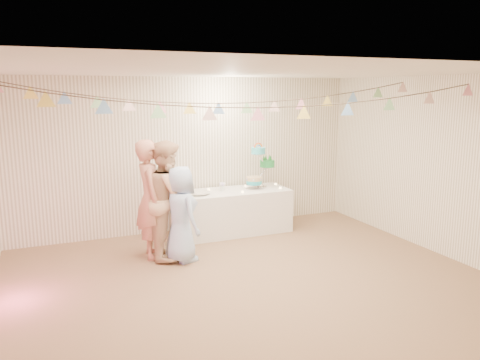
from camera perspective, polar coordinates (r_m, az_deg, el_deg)
name	(u,v)px	position (r m, az deg, el deg)	size (l,w,h in m)	color
floor	(250,281)	(6.09, 1.23, -12.18)	(6.00, 6.00, 0.00)	brown
ceiling	(251,71)	(5.60, 1.34, 13.09)	(6.00, 6.00, 0.00)	beige
back_wall	(190,155)	(8.02, -6.07, 3.08)	(6.00, 6.00, 0.00)	white
front_wall	(389,240)	(3.64, 17.75, -7.04)	(6.00, 6.00, 0.00)	white
right_wall	(437,165)	(7.44, 22.89, 1.65)	(5.00, 5.00, 0.00)	white
table	(232,211)	(7.94, -0.98, -3.85)	(1.93, 0.77, 0.72)	white
cake_stand	(260,165)	(8.04, 2.51, 1.81)	(0.65, 0.38, 0.73)	silver
cake_bottom	(254,182)	(7.98, 1.70, -0.29)	(0.31, 0.31, 0.15)	#27AEBA
cake_middle	(268,164)	(8.20, 3.37, 1.93)	(0.27, 0.27, 0.22)	#1D8739
cake_top_tier	(258,150)	(7.95, 2.22, 3.62)	(0.25, 0.25, 0.19)	#3FBDC7
platter	(198,192)	(7.60, -5.10, -1.49)	(0.38, 0.38, 0.02)	white
posy	(222,185)	(7.82, -2.17, -0.62)	(0.13, 0.13, 0.14)	white
person_adult_a	(150,199)	(6.80, -10.86, -2.29)	(0.62, 0.41, 1.71)	tan
person_adult_b	(168,199)	(6.76, -8.72, -2.36)	(0.83, 0.64, 1.70)	#DAAD86
person_child	(181,214)	(6.60, -7.21, -4.16)	(0.66, 0.43, 1.36)	#A8C3EE
bunting_back	(218,93)	(6.61, -2.65, 10.59)	(5.60, 1.10, 0.40)	pink
bunting_front	(258,96)	(5.41, 2.21, 10.20)	(5.60, 0.90, 0.36)	#72A5E5
tealight_0	(189,196)	(7.45, -6.27, -1.91)	(0.04, 0.04, 0.03)	#FFD88C
tealight_1	(209,189)	(7.89, -3.84, -1.15)	(0.04, 0.04, 0.03)	#FFD88C
tealight_2	(243,192)	(7.69, 0.32, -1.45)	(0.04, 0.04, 0.03)	#FFD88C
tealight_3	(246,186)	(8.18, 0.71, -0.69)	(0.04, 0.04, 0.03)	#FFD88C
tealight_4	(280,188)	(8.03, 4.93, -0.96)	(0.04, 0.04, 0.03)	#FFD88C
tealight_5	(276,184)	(8.35, 4.36, -0.48)	(0.04, 0.04, 0.03)	#FFD88C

